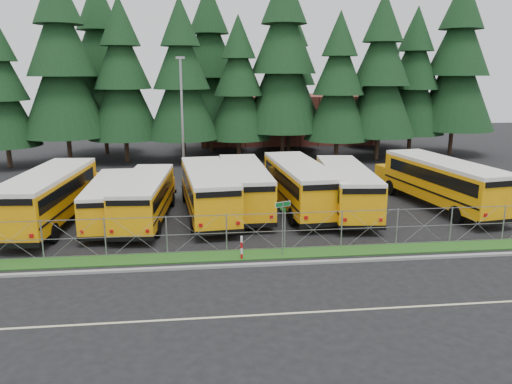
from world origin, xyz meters
TOP-DOWN VIEW (x-y plane):
  - ground at (0.00, 0.00)m, footprint 120.00×120.00m
  - curb at (0.00, -3.10)m, footprint 50.00×0.25m
  - grass_verge at (0.00, -1.70)m, footprint 50.00×1.40m
  - road_lane_line at (0.00, -8.00)m, footprint 50.00×0.12m
  - chainlink_fence at (0.00, -1.00)m, footprint 44.00×0.10m
  - brick_building at (6.00, 40.00)m, footprint 22.00×10.00m
  - bus_0 at (-14.16, 5.05)m, footprint 3.92×12.47m
  - bus_1 at (-10.65, 4.96)m, footprint 2.49×9.95m
  - bus_2 at (-8.59, 4.89)m, footprint 3.31×10.88m
  - bus_3 at (-4.79, 5.74)m, footprint 3.83×11.90m
  - bus_4 at (-2.42, 6.75)m, footprint 2.94×11.61m
  - bus_5 at (1.20, 6.55)m, footprint 3.62×12.22m
  - bus_6 at (4.11, 5.63)m, footprint 3.84×11.72m
  - bus_east at (10.80, 6.00)m, footprint 4.86×12.70m
  - street_sign at (-1.28, -1.95)m, footprint 0.79×0.52m
  - striped_bollard at (-3.34, -2.20)m, footprint 0.11×0.11m
  - light_standard at (-6.58, 16.28)m, footprint 0.70×0.35m
  - conifer_0 at (-23.46, 24.68)m, footprint 6.36×6.36m
  - conifer_1 at (-18.12, 25.98)m, footprint 8.55×8.55m
  - conifer_2 at (-12.62, 26.47)m, footprint 7.33×7.33m
  - conifer_3 at (-6.83, 25.95)m, footprint 7.31×7.31m
  - conifer_4 at (-1.10, 26.80)m, footprint 6.60×6.60m
  - conifer_5 at (3.61, 27.36)m, footprint 8.78×8.78m
  - conifer_6 at (8.81, 24.78)m, footprint 6.72×6.72m
  - conifer_7 at (13.31, 25.21)m, footprint 7.61×7.61m
  - conifer_8 at (18.00, 27.82)m, footprint 7.13×7.13m
  - conifer_9 at (22.53, 27.22)m, footprint 8.56×8.56m
  - conifer_10 at (-15.58, 31.99)m, footprint 8.51×8.51m
  - conifer_11 at (-3.89, 32.45)m, footprint 8.36×8.36m
  - conifer_12 at (5.06, 31.69)m, footprint 7.53×7.53m
  - conifer_13 at (16.35, 33.10)m, footprint 7.06×7.06m

SIDE VIEW (x-z plane):
  - ground at x=0.00m, z-range 0.00..0.00m
  - road_lane_line at x=0.00m, z-range 0.00..0.01m
  - grass_verge at x=0.00m, z-range 0.00..0.06m
  - curb at x=0.00m, z-range 0.00..0.12m
  - striped_bollard at x=-3.34m, z-range 0.00..1.20m
  - chainlink_fence at x=0.00m, z-range 0.00..2.00m
  - bus_1 at x=-10.65m, z-range 0.00..2.60m
  - bus_2 at x=-8.59m, z-range 0.00..2.81m
  - bus_6 at x=4.11m, z-range 0.00..3.02m
  - bus_4 at x=-2.42m, z-range 0.00..3.03m
  - bus_3 at x=-4.79m, z-range 0.00..3.07m
  - bus_5 at x=1.20m, z-range 0.00..3.16m
  - bus_0 at x=-14.16m, z-range 0.00..3.22m
  - bus_east at x=10.80m, z-range 0.00..3.25m
  - street_sign at x=-1.28m, z-range 0.63..3.44m
  - brick_building at x=6.00m, z-range 0.00..6.00m
  - light_standard at x=-6.58m, z-range 0.43..10.57m
  - conifer_0 at x=-23.46m, z-range 0.00..14.06m
  - conifer_4 at x=-1.10m, z-range 0.00..14.60m
  - conifer_6 at x=8.81m, z-range 0.00..14.87m
  - conifer_13 at x=16.35m, z-range 0.00..15.61m
  - conifer_8 at x=18.00m, z-range 0.00..15.77m
  - conifer_3 at x=-6.83m, z-range 0.00..16.17m
  - conifer_2 at x=-12.62m, z-range 0.00..16.20m
  - conifer_12 at x=5.06m, z-range 0.00..16.65m
  - conifer_7 at x=13.31m, z-range 0.00..16.83m
  - conifer_11 at x=-3.89m, z-range 0.00..18.49m
  - conifer_10 at x=-15.58m, z-range 0.00..18.82m
  - conifer_1 at x=-18.12m, z-range 0.00..18.90m
  - conifer_9 at x=22.53m, z-range 0.00..18.93m
  - conifer_5 at x=3.61m, z-range 0.00..19.43m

